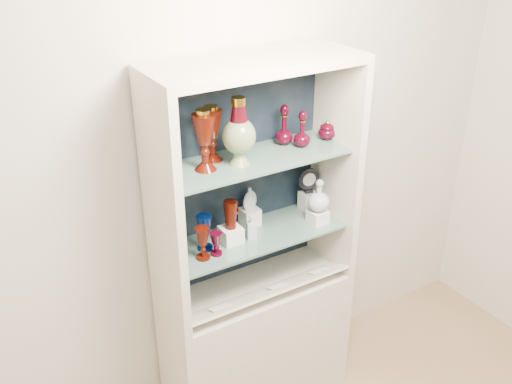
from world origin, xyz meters
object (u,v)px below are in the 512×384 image
enamel_urn (239,131)px  ruby_goblet_small (216,244)px  ruby_decanter_a (284,122)px  pedestal_lamp_right (212,134)px  flat_flask (250,198)px  pedestal_lamp_left (204,140)px  ruby_goblet_tall (203,243)px  cobalt_goblet (205,233)px  ruby_pitcher (230,215)px  ruby_decanter_b (302,128)px  cameo_medallion (309,180)px  clear_round_decanter (319,196)px  lidded_bowl (327,130)px  clear_square_bottle (252,227)px

enamel_urn → ruby_goblet_small: size_ratio=2.71×
ruby_decanter_a → ruby_goblet_small: bearing=-164.0°
pedestal_lamp_right → flat_flask: (0.21, 0.02, -0.40)m
ruby_decanter_a → pedestal_lamp_right: bearing=178.7°
pedestal_lamp_left → ruby_goblet_tall: bearing=-135.2°
pedestal_lamp_left → cobalt_goblet: 0.47m
ruby_goblet_small → ruby_pitcher: (0.11, 0.06, 0.09)m
ruby_goblet_tall → ruby_goblet_small: bearing=-2.7°
pedestal_lamp_left → ruby_decanter_b: size_ratio=1.44×
pedestal_lamp_right → ruby_decanter_b: (0.45, -0.08, -0.03)m
enamel_urn → flat_flask: (0.13, 0.13, -0.43)m
ruby_decanter_a → cameo_medallion: 0.40m
cobalt_goblet → ruby_goblet_tall: size_ratio=1.08×
pedestal_lamp_right → clear_round_decanter: size_ratio=1.55×
cobalt_goblet → ruby_decanter_b: bearing=-1.4°
ruby_goblet_tall → clear_round_decanter: (0.66, -0.01, 0.07)m
lidded_bowl → clear_round_decanter: bearing=-138.8°
ruby_decanter_a → ruby_goblet_small: size_ratio=1.96×
pedestal_lamp_right → lidded_bowl: bearing=-6.1°
lidded_bowl → ruby_goblet_small: bearing=-173.7°
cobalt_goblet → cameo_medallion: 0.67m
ruby_goblet_tall → ruby_pitcher: bearing=18.5°
lidded_bowl → clear_round_decanter: size_ratio=0.60×
cobalt_goblet → ruby_pitcher: ruby_pitcher is taller
clear_square_bottle → cameo_medallion: (0.42, 0.10, 0.11)m
pedestal_lamp_right → enamel_urn: 0.13m
pedestal_lamp_right → clear_round_decanter: 0.67m
ruby_decanter_a → ruby_decanter_b: ruby_decanter_a is taller
cobalt_goblet → pedestal_lamp_right: bearing=36.0°
clear_round_decanter → clear_square_bottle: bearing=172.9°
ruby_decanter_b → clear_round_decanter: bearing=-41.9°
ruby_decanter_b → ruby_pitcher: ruby_decanter_b is taller
enamel_urn → lidded_bowl: 0.54m
enamel_urn → cobalt_goblet: enamel_urn is taller
enamel_urn → cameo_medallion: 0.64m
ruby_decanter_b → flat_flask: (-0.24, 0.10, -0.37)m
ruby_goblet_tall → ruby_goblet_small: 0.07m
enamel_urn → ruby_goblet_tall: bearing=-170.8°
pedestal_lamp_left → ruby_decanter_a: bearing=8.3°
ruby_goblet_tall → flat_flask: (0.35, 0.16, 0.07)m
pedestal_lamp_right → enamel_urn: bearing=-50.5°
enamel_urn → pedestal_lamp_right: bearing=129.5°
ruby_decanter_b → flat_flask: bearing=156.3°
flat_flask → ruby_goblet_small: bearing=-161.3°
ruby_goblet_tall → cameo_medallion: 0.72m
clear_square_bottle → clear_round_decanter: bearing=-7.1°
lidded_bowl → ruby_decanter_a: bearing=165.7°
pedestal_lamp_right → pedestal_lamp_left: bearing=-134.9°
lidded_bowl → ruby_pitcher: (-0.57, -0.01, -0.32)m
enamel_urn → ruby_goblet_tall: 0.54m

